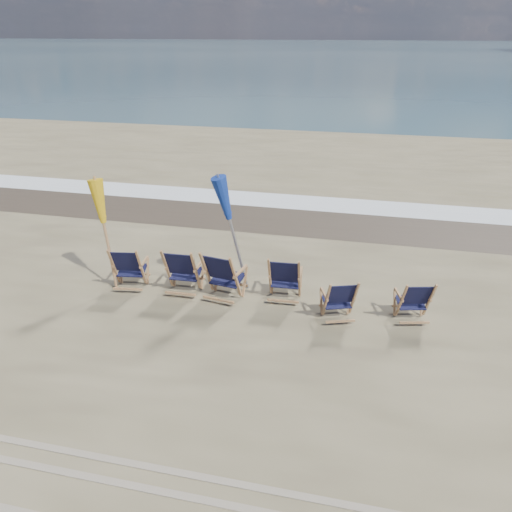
# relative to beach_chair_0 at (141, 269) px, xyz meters

# --- Properties ---
(ocean) EXTENTS (400.00, 400.00, 0.00)m
(ocean) POSITION_rel_beach_chair_0_xyz_m (2.28, 126.07, -0.50)
(ocean) COLOR #3D5B66
(ocean) RESTS_ON ground
(surf_foam) EXTENTS (200.00, 1.40, 0.01)m
(surf_foam) POSITION_rel_beach_chair_0_xyz_m (2.28, 6.37, -0.49)
(surf_foam) COLOR silver
(surf_foam) RESTS_ON ground
(wet_sand_strip) EXTENTS (200.00, 2.60, 0.00)m
(wet_sand_strip) POSITION_rel_beach_chair_0_xyz_m (2.28, 4.87, -0.50)
(wet_sand_strip) COLOR #42362A
(wet_sand_strip) RESTS_ON ground
(beach_chair_0) EXTENTS (0.74, 0.81, 0.99)m
(beach_chair_0) POSITION_rel_beach_chair_0_xyz_m (0.00, 0.00, 0.00)
(beach_chair_0) COLOR black
(beach_chair_0) RESTS_ON ground
(beach_chair_1) EXTENTS (0.70, 0.78, 1.05)m
(beach_chair_1) POSITION_rel_beach_chair_0_xyz_m (1.13, 0.02, 0.03)
(beach_chair_1) COLOR black
(beach_chair_1) RESTS_ON ground
(beach_chair_2) EXTENTS (0.82, 0.89, 1.09)m
(beach_chair_2) POSITION_rel_beach_chair_0_xyz_m (1.97, -0.10, 0.05)
(beach_chair_2) COLOR black
(beach_chair_2) RESTS_ON ground
(beach_chair_3) EXTENTS (0.68, 0.75, 1.01)m
(beach_chair_3) POSITION_rel_beach_chair_0_xyz_m (3.14, 0.20, 0.01)
(beach_chair_3) COLOR black
(beach_chair_3) RESTS_ON ground
(beach_chair_4) EXTENTS (0.75, 0.80, 0.89)m
(beach_chair_4) POSITION_rel_beach_chair_0_xyz_m (4.19, -0.22, -0.05)
(beach_chair_4) COLOR black
(beach_chair_4) RESTS_ON ground
(beach_chair_5) EXTENTS (0.71, 0.76, 0.89)m
(beach_chair_5) POSITION_rel_beach_chair_0_xyz_m (5.50, 0.01, -0.05)
(beach_chair_5) COLOR black
(beach_chair_5) RESTS_ON ground
(umbrella_yellow) EXTENTS (0.30, 0.30, 2.24)m
(umbrella_yellow) POSITION_rel_beach_chair_0_xyz_m (-0.69, 0.03, 1.22)
(umbrella_yellow) COLOR #A6764A
(umbrella_yellow) RESTS_ON ground
(umbrella_blue) EXTENTS (0.30, 0.30, 2.46)m
(umbrella_blue) POSITION_rel_beach_chair_0_xyz_m (1.82, 0.43, 1.42)
(umbrella_blue) COLOR #A5A5AD
(umbrella_blue) RESTS_ON ground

